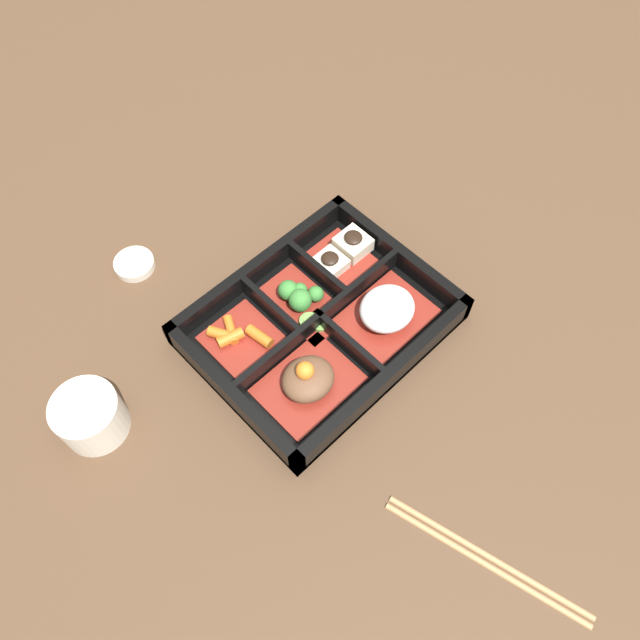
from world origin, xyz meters
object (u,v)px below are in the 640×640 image
bowl_rice (387,311)px  sauce_dish (134,264)px  chopsticks (487,559)px  tea_cup (90,416)px

bowl_rice → sauce_dish: size_ratio=2.15×
chopsticks → sauce_dish: bearing=-85.6°
bowl_rice → chopsticks: size_ratio=0.51×
bowl_rice → chopsticks: (0.14, 0.28, -0.03)m
tea_cup → bowl_rice: bearing=158.3°
bowl_rice → tea_cup: 0.38m
bowl_rice → sauce_dish: (0.18, -0.30, -0.02)m
chopsticks → sauce_dish: 0.58m
chopsticks → sauce_dish: (0.04, -0.58, 0.00)m
chopsticks → bowl_rice: bearing=-116.6°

